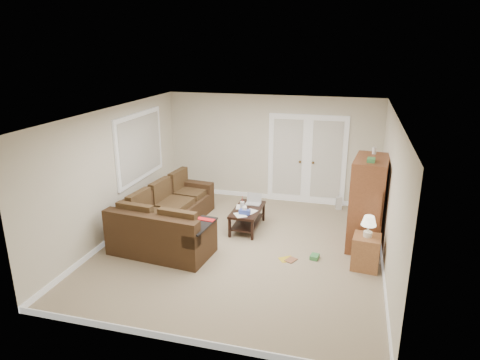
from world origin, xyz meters
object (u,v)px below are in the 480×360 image
(side_cabinet, at_px, (366,249))
(sectional_sofa, at_px, (167,220))
(tv_armoire, at_px, (368,202))
(coffee_table, at_px, (248,217))

(side_cabinet, bearing_deg, sectional_sofa, -178.48)
(sectional_sofa, bearing_deg, tv_armoire, 15.21)
(tv_armoire, relative_size, side_cabinet, 1.93)
(sectional_sofa, relative_size, tv_armoire, 1.61)
(sectional_sofa, bearing_deg, coffee_table, 34.44)
(sectional_sofa, xyz_separation_m, coffee_table, (1.43, 0.77, -0.09))
(coffee_table, relative_size, tv_armoire, 0.59)
(sectional_sofa, xyz_separation_m, side_cabinet, (3.73, -0.28, 0.01))
(coffee_table, height_order, tv_armoire, tv_armoire)
(sectional_sofa, height_order, tv_armoire, tv_armoire)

